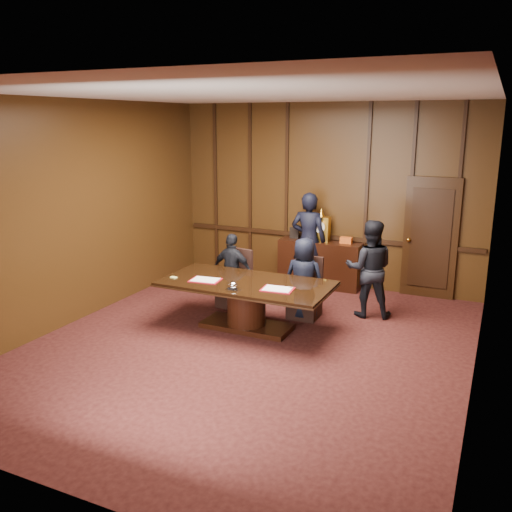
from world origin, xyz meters
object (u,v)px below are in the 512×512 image
(signatory_right, at_px, (304,279))
(witness_right, at_px, (369,269))
(sideboard, at_px, (320,262))
(witness_left, at_px, (308,240))
(signatory_left, at_px, (232,271))
(conference_table, at_px, (246,297))

(signatory_right, height_order, witness_right, witness_right)
(sideboard, relative_size, witness_left, 0.86)
(witness_left, bearing_deg, sideboard, -144.53)
(witness_right, bearing_deg, sideboard, -59.16)
(signatory_left, distance_m, witness_left, 1.85)
(sideboard, relative_size, signatory_right, 1.18)
(conference_table, xyz_separation_m, signatory_left, (-0.65, 0.80, 0.14))
(signatory_right, relative_size, witness_left, 0.73)
(signatory_right, xyz_separation_m, witness_right, (0.93, 0.56, 0.13))
(signatory_left, distance_m, witness_right, 2.31)
(sideboard, bearing_deg, witness_left, -140.06)
(sideboard, bearing_deg, witness_right, -45.01)
(signatory_left, relative_size, witness_left, 0.70)
(sideboard, height_order, conference_table, sideboard)
(sideboard, height_order, signatory_right, sideboard)
(conference_table, bearing_deg, sideboard, 82.71)
(sideboard, bearing_deg, signatory_right, -80.10)
(signatory_left, bearing_deg, witness_left, -112.63)
(witness_left, xyz_separation_m, witness_right, (1.44, -1.09, -0.12))
(signatory_left, bearing_deg, conference_table, 132.13)
(sideboard, xyz_separation_m, signatory_left, (-0.98, -1.81, 0.17))
(sideboard, bearing_deg, conference_table, -97.29)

